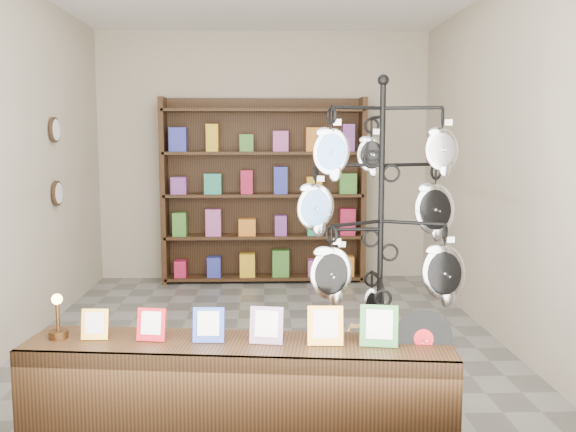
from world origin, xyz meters
name	(u,v)px	position (x,y,z in m)	size (l,w,h in m)	color
ground	(264,339)	(0.00, 0.00, 0.00)	(5.00, 5.00, 0.00)	slate
room_envelope	(263,122)	(0.00, 0.00, 1.85)	(5.00, 5.00, 5.00)	#B3A490
display_tree	(381,222)	(0.71, -1.52, 1.21)	(1.07, 0.93, 2.10)	black
front_shelf	(238,392)	(-0.15, -1.90, 0.30)	(2.43, 0.76, 0.84)	black
back_shelving	(264,196)	(0.00, 2.30, 1.03)	(2.42, 0.36, 2.20)	black
wall_clocks	(56,162)	(-1.97, 0.80, 1.50)	(0.03, 0.24, 0.84)	black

